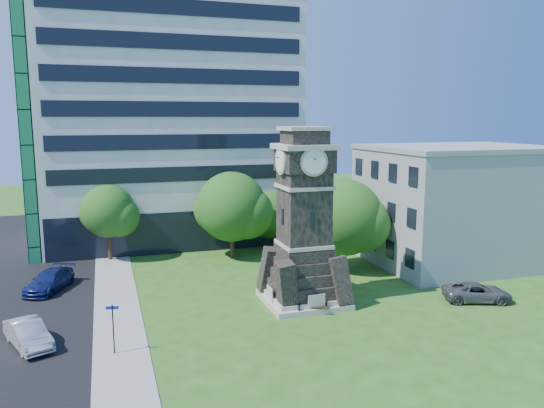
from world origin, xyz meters
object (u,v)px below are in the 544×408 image
object	(u,v)px
car_street_north	(49,281)
park_bench	(313,305)
clock_tower	(304,229)
car_street_mid	(28,334)
street_sign	(113,323)
car_east_lot	(477,292)

from	to	relation	value
car_street_north	park_bench	xyz separation A→B (m)	(17.00, -10.48, -0.18)
clock_tower	car_street_north	bearing A→B (deg)	154.48
car_street_mid	street_sign	world-z (taller)	street_sign
clock_tower	car_street_mid	world-z (taller)	clock_tower
car_street_north	park_bench	bearing A→B (deg)	-8.42
clock_tower	car_east_lot	world-z (taller)	clock_tower
clock_tower	park_bench	xyz separation A→B (m)	(-0.20, -2.27, -4.72)
car_east_lot	park_bench	size ratio (longest dim) A/B	2.28
car_street_mid	park_bench	size ratio (longest dim) A/B	2.18
car_street_north	park_bench	world-z (taller)	car_street_north
clock_tower	street_sign	bearing A→B (deg)	-160.20
street_sign	park_bench	bearing A→B (deg)	22.94
car_street_mid	park_bench	distance (m)	17.24
car_street_north	street_sign	xyz separation A→B (m)	(4.36, -12.83, 1.03)
street_sign	clock_tower	bearing A→B (deg)	32.20
clock_tower	street_sign	xyz separation A→B (m)	(-12.84, -4.62, -3.51)
clock_tower	car_east_lot	xyz separation A→B (m)	(11.76, -3.56, -4.63)
clock_tower	street_sign	distance (m)	14.09
car_street_mid	clock_tower	bearing A→B (deg)	-16.43
clock_tower	park_bench	bearing A→B (deg)	-95.07
car_street_mid	car_street_north	world-z (taller)	car_street_north
park_bench	street_sign	world-z (taller)	street_sign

